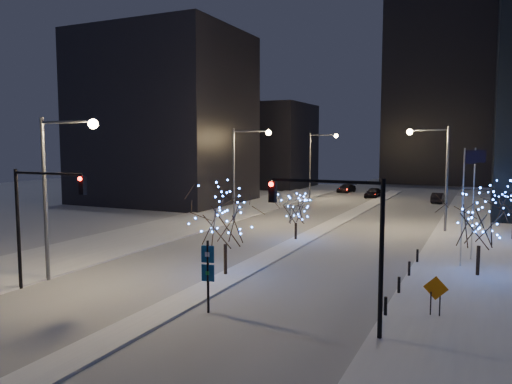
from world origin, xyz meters
The scene contains 24 objects.
ground centered at (0.00, 0.00, 0.00)m, with size 160.00×160.00×0.00m, color silver.
road centered at (0.00, 35.00, 0.01)m, with size 20.00×130.00×0.02m, color #ACB2BB.
median centered at (0.00, 30.00, 0.07)m, with size 2.00×80.00×0.15m, color white.
east_sidewalk centered at (15.00, 20.00, 0.07)m, with size 10.00×90.00×0.15m, color white.
west_sidewalk centered at (-14.00, 20.00, 0.07)m, with size 8.00×90.00×0.15m, color white.
filler_west_near centered at (-28.00, 40.00, 12.00)m, with size 22.00×18.00×24.00m, color black.
filler_west_far centered at (-26.00, 70.00, 8.00)m, with size 18.00×16.00×16.00m, color black.
horizon_block centered at (6.00, 92.00, 21.00)m, with size 24.00×14.00×42.00m, color black.
street_lamp_w_near centered at (-8.94, 2.00, 6.50)m, with size 4.40×0.56×10.00m.
street_lamp_w_mid centered at (-8.94, 27.00, 6.50)m, with size 4.40×0.56×10.00m.
street_lamp_w_far centered at (-8.94, 52.00, 6.50)m, with size 4.40×0.56×10.00m.
street_lamp_east centered at (10.08, 30.00, 6.45)m, with size 3.90×0.56×10.00m.
traffic_signal_west centered at (-8.44, 0.00, 4.76)m, with size 5.26×0.43×7.00m.
traffic_signal_east centered at (8.94, 1.00, 4.76)m, with size 5.26×0.43×7.00m.
flagpoles centered at (13.37, 17.25, 4.80)m, with size 1.35×2.60×8.00m.
bollards centered at (10.20, 10.00, 0.60)m, with size 0.16×12.16×0.90m.
car_near centered at (-1.50, 57.66, 0.80)m, with size 1.90×4.72×1.61m, color black.
car_mid centered at (8.22, 55.14, 0.71)m, with size 1.51×4.34×1.43m, color black.
car_far centered at (-7.56, 64.49, 0.71)m, with size 2.00×4.92×1.43m, color black.
holiday_tree_median_near centered at (-0.50, 7.49, 3.95)m, with size 6.13×6.13×6.06m.
holiday_tree_median_far centered at (-0.50, 20.33, 2.79)m, with size 4.13×4.13×4.11m.
holiday_tree_plaza_near centered at (14.11, 13.96, 3.69)m, with size 5.28×5.28×5.55m.
wayfinding_sign centered at (2.03, 1.00, 2.26)m, with size 0.66×0.20×3.68m.
construction_sign centered at (12.39, 4.94, 1.32)m, with size 1.18×0.15×1.95m.
Camera 1 is at (14.40, -19.96, 8.45)m, focal length 35.00 mm.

